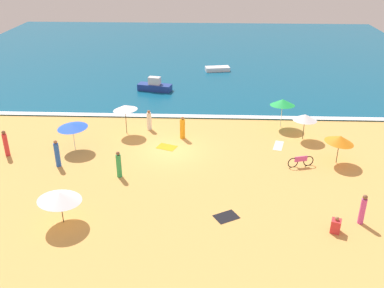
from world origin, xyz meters
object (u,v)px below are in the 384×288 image
beach_umbrella_0 (340,139)px  beachgoer_4 (182,128)px  beachgoer_1 (149,121)px  beachgoer_3 (363,210)px  parked_bicycle (301,161)px  beachgoer_6 (6,144)px  beach_umbrella_3 (305,117)px  beachgoer_0 (119,165)px  beach_umbrella_5 (60,196)px  beachgoer_5 (336,226)px  beach_umbrella_4 (72,126)px  beachgoer_2 (57,154)px  small_boat_1 (155,86)px  beach_umbrella_2 (283,102)px  beach_umbrella_1 (125,108)px

beach_umbrella_0 → beachgoer_4: bearing=161.7°
beachgoer_1 → beachgoer_3: size_ratio=0.92×
parked_bicycle → beachgoer_6: (-19.93, 0.74, 0.52)m
beach_umbrella_3 → beachgoer_3: (1.04, -10.50, -0.88)m
beachgoer_0 → beachgoer_6: bearing=162.8°
beach_umbrella_0 → beach_umbrella_5: beach_umbrella_0 is taller
beachgoer_5 → beachgoer_6: (-20.41, 7.70, 0.52)m
beach_umbrella_0 → beachgoer_6: (-22.43, 0.11, -0.82)m
beach_umbrella_5 → beachgoer_3: 15.70m
beach_umbrella_4 → beachgoer_4: 7.91m
beachgoer_3 → beachgoer_4: size_ratio=1.01×
beachgoer_5 → beach_umbrella_5: bearing=179.1°
beachgoer_4 → beachgoer_5: bearing=-52.4°
beach_umbrella_5 → beachgoer_2: size_ratio=1.70×
small_boat_1 → beachgoer_0: bearing=-90.7°
beach_umbrella_0 → beach_umbrella_2: bearing=115.6°
beach_umbrella_4 → beachgoer_2: size_ratio=1.59×
beach_umbrella_4 → beach_umbrella_1: bearing=42.6°
beach_umbrella_3 → beachgoer_2: size_ratio=1.34×
beachgoer_3 → beachgoer_5: 1.79m
beachgoer_1 → beachgoer_4: bearing=-29.3°
beach_umbrella_5 → beachgoer_5: beach_umbrella_5 is taller
beachgoer_4 → beach_umbrella_4: bearing=-163.5°
beachgoer_0 → beachgoer_2: size_ratio=0.93×
beachgoer_0 → beachgoer_1: beachgoer_0 is taller
beachgoer_1 → beachgoer_4: (2.70, -1.52, 0.06)m
small_boat_1 → beach_umbrella_4: bearing=-107.6°
beachgoer_2 → beachgoer_5: beachgoer_2 is taller
beach_umbrella_3 → beachgoer_4: 9.05m
beach_umbrella_4 → beachgoer_6: bearing=-165.5°
beach_umbrella_0 → beach_umbrella_3: 4.03m
beachgoer_5 → beachgoer_3: bearing=28.3°
beach_umbrella_2 → small_boat_1: beach_umbrella_2 is taller
beachgoer_0 → beachgoer_3: bearing=-17.6°
beachgoer_4 → small_boat_1: beachgoer_4 is taller
beach_umbrella_3 → parked_bicycle: (-0.97, -4.35, -1.35)m
beach_umbrella_5 → beachgoer_2: (-2.25, 6.12, -0.73)m
beach_umbrella_0 → beachgoer_4: beach_umbrella_0 is taller
beach_umbrella_1 → parked_bicycle: beach_umbrella_1 is taller
beach_umbrella_1 → beach_umbrella_5: (-1.29, -11.53, -0.49)m
beach_umbrella_4 → beach_umbrella_5: beach_umbrella_4 is taller
beach_umbrella_5 → beachgoer_0: 5.38m
beachgoer_5 → beach_umbrella_2: bearing=93.6°
beachgoer_2 → beachgoer_3: (17.92, -5.52, -0.04)m
beach_umbrella_4 → parked_bicycle: (15.55, -1.87, -1.44)m
beachgoer_4 → beachgoer_1: bearing=150.7°
beachgoer_0 → beach_umbrella_1: bearing=96.4°
beachgoer_2 → beach_umbrella_5: bearing=-69.8°
beachgoer_2 → beachgoer_1: bearing=50.3°
beachgoer_0 → beachgoer_4: bearing=58.7°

